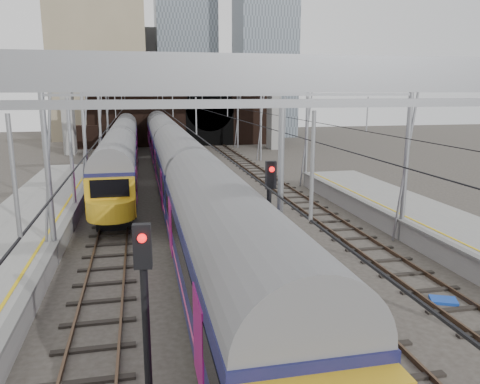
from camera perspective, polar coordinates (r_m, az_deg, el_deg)
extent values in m
plane|color=#38332D|center=(15.00, 6.98, -17.28)|extent=(160.00, 160.00, 0.00)
cube|color=slate|center=(16.52, -24.64, -11.43)|extent=(0.35, 55.00, 0.12)
cube|color=gold|center=(16.61, -26.38, -11.22)|extent=(0.12, 55.00, 0.01)
cube|color=#4C3828|center=(28.34, -16.36, -3.14)|extent=(0.08, 80.00, 0.16)
cube|color=#4C3828|center=(28.26, -13.45, -3.01)|extent=(0.08, 80.00, 0.16)
cube|color=black|center=(28.31, -14.90, -3.22)|extent=(2.40, 80.00, 0.14)
cube|color=#4C3828|center=(28.30, -8.26, -2.78)|extent=(0.08, 80.00, 0.16)
cube|color=#4C3828|center=(28.42, -5.36, -2.64)|extent=(0.08, 80.00, 0.16)
cube|color=black|center=(28.37, -6.81, -2.86)|extent=(2.40, 80.00, 0.14)
cube|color=#4C3828|center=(28.82, -0.30, -2.37)|extent=(0.08, 80.00, 0.16)
cube|color=#4C3828|center=(29.14, 2.47, -2.22)|extent=(0.08, 80.00, 0.16)
cube|color=black|center=(28.99, 1.09, -2.44)|extent=(2.40, 80.00, 0.14)
cube|color=#4C3828|center=(29.87, 7.24, -1.95)|extent=(0.08, 80.00, 0.16)
cube|color=#4C3828|center=(30.37, 9.80, -1.80)|extent=(0.08, 80.00, 0.16)
cube|color=black|center=(30.13, 8.53, -2.01)|extent=(2.40, 80.00, 0.14)
cube|color=gray|center=(7.69, 23.59, 12.95)|extent=(16.80, 0.28, 0.50)
cylinder|color=gray|center=(20.92, -22.36, 2.05)|extent=(0.24, 0.24, 8.00)
cylinder|color=gray|center=(24.13, 19.60, 3.52)|extent=(0.24, 0.24, 8.00)
cube|color=gray|center=(20.77, 0.18, 12.89)|extent=(16.80, 0.28, 0.50)
cylinder|color=gray|center=(34.67, -18.41, 6.06)|extent=(0.24, 0.24, 8.00)
cylinder|color=gray|center=(36.70, 8.12, 6.87)|extent=(0.24, 0.24, 8.00)
cube|color=gray|center=(34.58, -4.88, 12.60)|extent=(16.80, 0.28, 0.50)
cylinder|color=gray|center=(48.56, -16.70, 7.77)|extent=(0.24, 0.24, 8.00)
cylinder|color=gray|center=(50.03, 2.56, 8.39)|extent=(0.24, 0.24, 8.00)
cube|color=gray|center=(48.50, -7.04, 12.44)|extent=(16.80, 0.28, 0.50)
cylinder|color=gray|center=(60.51, -15.85, 8.61)|extent=(0.24, 0.24, 8.00)
cylinder|color=gray|center=(61.69, -0.29, 9.13)|extent=(0.24, 0.24, 8.00)
cube|color=gray|center=(60.46, -8.10, 12.36)|extent=(16.80, 0.28, 0.50)
cube|color=black|center=(27.40, -15.53, 7.90)|extent=(0.03, 80.00, 0.03)
cube|color=black|center=(27.47, -7.10, 8.26)|extent=(0.03, 80.00, 0.03)
cube|color=black|center=(28.10, 1.14, 8.44)|extent=(0.03, 80.00, 0.03)
cube|color=black|center=(29.28, 8.87, 8.45)|extent=(0.03, 80.00, 0.03)
cube|color=black|center=(64.68, -6.49, 9.64)|extent=(26.00, 2.00, 9.00)
cube|color=black|center=(64.15, -3.66, 7.97)|extent=(6.50, 0.10, 5.20)
cylinder|color=black|center=(64.01, -3.69, 10.30)|extent=(6.50, 0.10, 6.50)
cube|color=black|center=(63.81, -17.18, 6.44)|extent=(6.00, 1.50, 3.00)
cube|color=gray|center=(58.94, -20.19, 8.34)|extent=(1.20, 2.50, 8.20)
cube|color=gray|center=(60.79, 4.13, 9.15)|extent=(1.20, 2.50, 8.20)
cube|color=#59645C|center=(58.47, -7.97, 12.96)|extent=(28.00, 3.00, 1.40)
cube|color=gray|center=(58.49, -8.00, 13.84)|extent=(28.00, 3.00, 0.30)
cube|color=tan|center=(78.58, -16.70, 14.41)|extent=(14.00, 12.00, 22.00)
cube|color=#4C5660|center=(85.15, -6.70, 18.00)|extent=(10.00, 10.00, 32.00)
cube|color=gray|center=(92.34, -10.89, 13.06)|extent=(18.00, 14.00, 18.00)
cube|color=black|center=(38.39, -8.29, 1.59)|extent=(2.16, 64.06, 0.70)
cube|color=#131943|center=(38.09, -8.38, 4.37)|extent=(2.75, 64.06, 2.46)
cylinder|color=slate|center=(37.95, -8.43, 6.21)|extent=(2.70, 63.56, 2.70)
cube|color=black|center=(38.04, -8.39, 4.96)|extent=(2.77, 62.86, 0.74)
cube|color=#D44277|center=(38.19, -8.34, 3.35)|extent=(2.77, 63.06, 0.12)
cube|color=black|center=(46.77, -13.92, 3.27)|extent=(1.99, 44.31, 0.70)
cube|color=#131943|center=(46.53, -14.04, 5.44)|extent=(2.54, 44.31, 2.27)
cylinder|color=slate|center=(46.42, -14.11, 6.82)|extent=(2.49, 43.81, 2.49)
cube|color=black|center=(46.49, -14.06, 5.88)|extent=(2.56, 43.11, 0.68)
cube|color=#D44277|center=(46.61, -14.00, 4.66)|extent=(2.56, 43.31, 0.11)
cube|color=gold|center=(24.54, -15.50, -0.76)|extent=(2.49, 0.60, 2.07)
cube|color=black|center=(24.26, -15.60, 0.43)|extent=(1.90, 0.08, 0.91)
cylinder|color=black|center=(10.22, -11.30, -17.28)|extent=(0.16, 0.16, 4.75)
cube|color=black|center=(9.21, -11.82, -6.50)|extent=(0.36, 0.22, 0.89)
sphere|color=red|center=(9.03, -11.86, -5.55)|extent=(0.18, 0.18, 0.18)
cylinder|color=black|center=(16.31, 3.50, -5.28)|extent=(0.16, 0.16, 4.93)
cube|color=black|center=(15.62, 3.78, 2.09)|extent=(0.37, 0.21, 0.92)
sphere|color=red|center=(15.47, 3.91, 2.77)|extent=(0.18, 0.18, 0.18)
cube|color=#1741AF|center=(20.54, 10.25, -8.81)|extent=(1.00, 0.74, 0.11)
cube|color=#1741AF|center=(18.01, 8.01, -11.85)|extent=(0.99, 0.86, 0.10)
cube|color=#1741AF|center=(18.59, 23.56, -12.02)|extent=(1.09, 0.95, 0.11)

